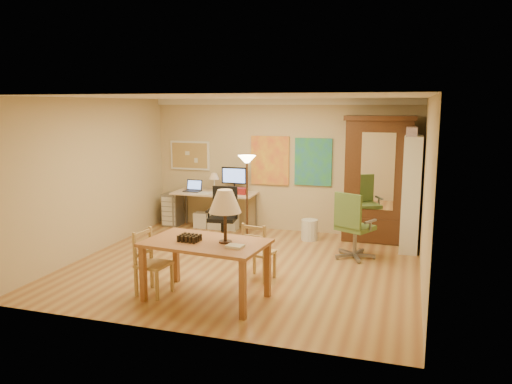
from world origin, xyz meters
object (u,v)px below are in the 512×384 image
(dining_table, at_px, (213,231))
(bookshelf, at_px, (411,194))
(computer_desk, at_px, (217,207))
(armoire, at_px, (378,187))
(office_chair_black, at_px, (223,229))
(office_chair_green, at_px, (353,241))

(dining_table, xyz_separation_m, bookshelf, (2.47, 3.26, 0.07))
(computer_desk, relative_size, armoire, 0.72)
(dining_table, distance_m, bookshelf, 4.09)
(office_chair_black, relative_size, office_chair_green, 0.93)
(computer_desk, xyz_separation_m, armoire, (3.26, 0.08, 0.56))
(bookshelf, bearing_deg, office_chair_black, -168.61)
(office_chair_green, bearing_deg, dining_table, -123.41)
(dining_table, distance_m, office_chair_black, 2.80)
(dining_table, distance_m, computer_desk, 3.90)
(computer_desk, height_order, office_chair_green, computer_desk)
(computer_desk, bearing_deg, bookshelf, -5.34)
(dining_table, bearing_deg, armoire, 63.14)
(computer_desk, bearing_deg, dining_table, -69.04)
(dining_table, bearing_deg, office_chair_black, 108.26)
(armoire, bearing_deg, office_chair_black, -157.83)
(computer_desk, xyz_separation_m, bookshelf, (3.86, -0.36, 0.54))
(computer_desk, bearing_deg, office_chair_black, -62.69)
(computer_desk, xyz_separation_m, office_chair_green, (2.97, -1.21, -0.17))
(office_chair_black, relative_size, bookshelf, 0.52)
(dining_table, xyz_separation_m, armoire, (1.87, 3.70, 0.09))
(office_chair_green, height_order, bookshelf, bookshelf)
(computer_desk, distance_m, armoire, 3.31)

